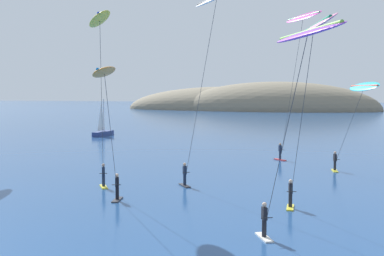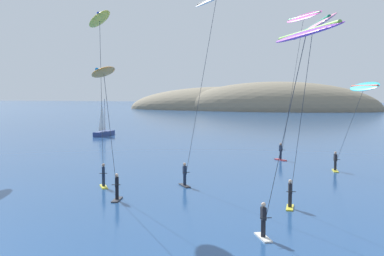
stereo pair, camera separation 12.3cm
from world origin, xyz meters
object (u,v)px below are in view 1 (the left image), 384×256
Objects in this scene: sailboat_near at (104,132)px; kitesurfer_orange at (106,88)px; kitesurfer_purple at (303,54)px; kitesurfer_magenta at (301,28)px; kitesurfer_cyan at (360,96)px; kitesurfer_pink at (312,40)px; kitesurfer_yellow at (100,34)px; kitesurfer_white at (214,13)px.

kitesurfer_orange is (20.95, -44.79, 6.42)m from sailboat_near.
kitesurfer_purple is 0.66× the size of kitesurfer_magenta.
kitesurfer_purple reaches higher than kitesurfer_cyan.
kitesurfer_magenta is at bearing -37.21° from sailboat_near.
kitesurfer_purple is at bearing -27.02° from kitesurfer_orange.
kitesurfer_orange is 0.58× the size of kitesurfer_magenta.
kitesurfer_pink is at bearing -1.76° from kitesurfer_orange.
kitesurfer_magenta is at bearing 66.38° from kitesurfer_orange.
kitesurfer_magenta is (30.43, -23.11, 12.04)m from sailboat_near.
kitesurfer_cyan is 19.82m from kitesurfer_yellow.
kitesurfer_pink is 8.43m from kitesurfer_white.
kitesurfer_cyan is (14.16, 14.68, -0.54)m from kitesurfer_orange.
kitesurfer_magenta reaches higher than kitesurfer_yellow.
kitesurfer_yellow is at bearing 141.58° from kitesurfer_purple.
kitesurfer_orange is 24.33m from kitesurfer_magenta.
kitesurfer_orange is (-10.67, 0.33, -2.22)m from kitesurfer_pink.
sailboat_near is 0.72× the size of kitesurfer_orange.
kitesurfer_purple is at bearing -93.21° from kitesurfer_pink.
kitesurfer_white reaches higher than kitesurfer_pink.
kitesurfer_orange reaches higher than kitesurfer_cyan.
kitesurfer_white is (-5.89, 5.56, 2.33)m from kitesurfer_pink.
kitesurfer_cyan is 10.44m from kitesurfer_magenta.
kitesurfer_yellow is at bearing -126.24° from kitesurfer_magenta.
kitesurfer_purple is (5.61, -10.53, -3.36)m from kitesurfer_white.
kitesurfer_orange is 8.42m from kitesurfer_white.
kitesurfer_yellow is 20.70m from kitesurfer_magenta.
kitesurfer_yellow is at bearing 157.98° from kitesurfer_pink.
kitesurfer_magenta is at bearing 91.93° from kitesurfer_purple.
kitesurfer_purple is at bearing -38.42° from kitesurfer_yellow.
kitesurfer_magenta is (-4.68, 7.00, 6.16)m from kitesurfer_cyan.
kitesurfer_magenta is (12.17, 16.61, 2.13)m from kitesurfer_yellow.
kitesurfer_magenta reaches higher than kitesurfer_purple.
kitesurfer_pink is at bearing -54.98° from sailboat_near.
kitesurfer_yellow is at bearing -178.81° from kitesurfer_white.
kitesurfer_yellow is at bearing -150.32° from kitesurfer_cyan.
kitesurfer_cyan is at bearing 76.90° from kitesurfer_pink.
sailboat_near is 0.46× the size of kitesurfer_white.
kitesurfer_orange is at bearing 178.24° from kitesurfer_pink.
kitesurfer_yellow is (-13.08, 10.38, 2.32)m from kitesurfer_purple.
kitesurfer_magenta reaches higher than kitesurfer_pink.
kitesurfer_purple is 16.86m from kitesurfer_yellow.
kitesurfer_pink reaches higher than kitesurfer_orange.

